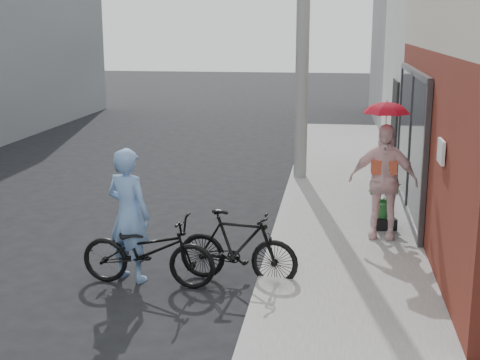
% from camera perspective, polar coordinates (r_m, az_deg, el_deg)
% --- Properties ---
extents(ground, '(80.00, 80.00, 0.00)m').
position_cam_1_polar(ground, '(9.17, -3.95, -8.50)').
color(ground, black).
rests_on(ground, ground).
extents(sidewalk, '(2.20, 24.00, 0.12)m').
position_cam_1_polar(sidewalk, '(10.85, 9.25, -4.83)').
color(sidewalk, gray).
rests_on(sidewalk, ground).
extents(curb, '(0.12, 24.00, 0.12)m').
position_cam_1_polar(curb, '(10.89, 3.11, -4.62)').
color(curb, '#9E9E99').
rests_on(curb, ground).
extents(utility_pole, '(0.28, 0.28, 7.00)m').
position_cam_1_polar(utility_pole, '(14.35, 5.41, 13.58)').
color(utility_pole, '#9E9E99').
rests_on(utility_pole, ground).
extents(officer, '(0.78, 0.65, 1.81)m').
position_cam_1_polar(officer, '(9.02, -9.48, -2.95)').
color(officer, '#7DA5DF').
rests_on(officer, ground).
extents(bike_left, '(1.84, 0.73, 0.95)m').
position_cam_1_polar(bike_left, '(8.91, -7.84, -5.99)').
color(bike_left, black).
rests_on(bike_left, ground).
extents(bike_right, '(1.69, 0.69, 0.99)m').
position_cam_1_polar(bike_right, '(8.92, -0.17, -5.72)').
color(bike_right, black).
rests_on(bike_right, ground).
extents(kimono_woman, '(1.10, 0.58, 1.79)m').
position_cam_1_polar(kimono_woman, '(10.54, 12.11, -0.10)').
color(kimono_woman, '#FFD5D7').
rests_on(kimono_woman, sidewalk).
extents(parasol, '(0.70, 0.70, 0.61)m').
position_cam_1_polar(parasol, '(10.34, 12.43, 6.38)').
color(parasol, red).
rests_on(parasol, kimono_woman).
extents(planter, '(0.41, 0.41, 0.18)m').
position_cam_1_polar(planter, '(11.20, 12.18, -3.58)').
color(planter, black).
rests_on(planter, sidewalk).
extents(potted_plant, '(0.56, 0.48, 0.62)m').
position_cam_1_polar(potted_plant, '(11.09, 12.28, -1.59)').
color(potted_plant, '#2E7434').
rests_on(potted_plant, planter).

